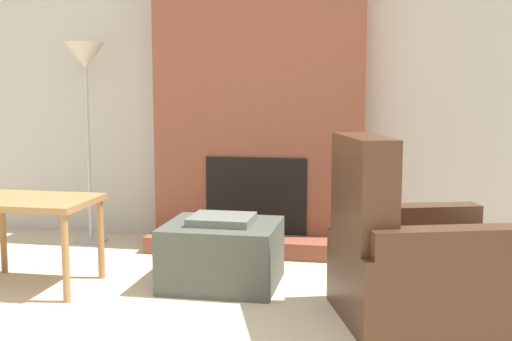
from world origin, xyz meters
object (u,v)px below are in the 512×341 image
armchair (414,266)px  side_table (30,210)px  ottoman (222,253)px  floor_lamp_left (86,72)px

armchair → side_table: (-2.38, 0.15, 0.20)m
ottoman → side_table: bearing=-168.0°
ottoman → armchair: (1.18, -0.40, 0.09)m
armchair → floor_lamp_left: (-2.54, 1.36, 1.10)m
armchair → floor_lamp_left: size_ratio=0.70×
floor_lamp_left → armchair: bearing=-28.1°
armchair → side_table: 2.39m
side_table → floor_lamp_left: size_ratio=0.49×
side_table → armchair: bearing=-3.5°
ottoman → armchair: 1.25m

